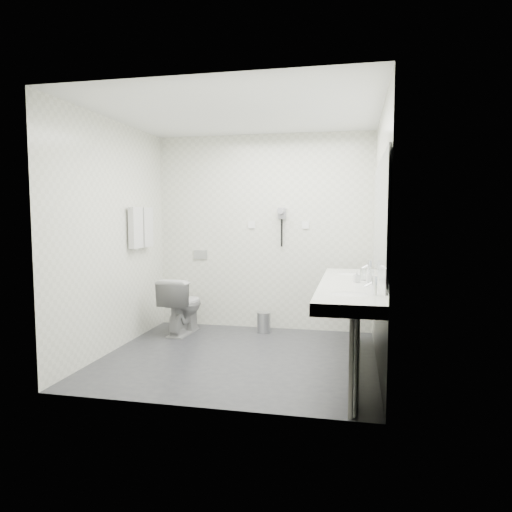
# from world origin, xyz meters

# --- Properties ---
(floor) EXTENTS (2.80, 2.80, 0.00)m
(floor) POSITION_xyz_m (0.00, 0.00, 0.00)
(floor) COLOR #2C2D32
(floor) RESTS_ON ground
(ceiling) EXTENTS (2.80, 2.80, 0.00)m
(ceiling) POSITION_xyz_m (0.00, 0.00, 2.50)
(ceiling) COLOR white
(ceiling) RESTS_ON wall_back
(wall_back) EXTENTS (2.80, 0.00, 2.80)m
(wall_back) POSITION_xyz_m (0.00, 1.30, 1.25)
(wall_back) COLOR silver
(wall_back) RESTS_ON floor
(wall_front) EXTENTS (2.80, 0.00, 2.80)m
(wall_front) POSITION_xyz_m (0.00, -1.30, 1.25)
(wall_front) COLOR silver
(wall_front) RESTS_ON floor
(wall_left) EXTENTS (0.00, 2.60, 2.60)m
(wall_left) POSITION_xyz_m (-1.40, 0.00, 1.25)
(wall_left) COLOR silver
(wall_left) RESTS_ON floor
(wall_right) EXTENTS (0.00, 2.60, 2.60)m
(wall_right) POSITION_xyz_m (1.40, 0.00, 1.25)
(wall_right) COLOR silver
(wall_right) RESTS_ON floor
(vanity_counter) EXTENTS (0.55, 2.20, 0.10)m
(vanity_counter) POSITION_xyz_m (1.12, -0.20, 0.80)
(vanity_counter) COLOR white
(vanity_counter) RESTS_ON floor
(vanity_panel) EXTENTS (0.03, 2.15, 0.75)m
(vanity_panel) POSITION_xyz_m (1.15, -0.20, 0.38)
(vanity_panel) COLOR gray
(vanity_panel) RESTS_ON floor
(vanity_post_near) EXTENTS (0.06, 0.06, 0.75)m
(vanity_post_near) POSITION_xyz_m (1.18, -1.24, 0.38)
(vanity_post_near) COLOR silver
(vanity_post_near) RESTS_ON floor
(vanity_post_far) EXTENTS (0.06, 0.06, 0.75)m
(vanity_post_far) POSITION_xyz_m (1.18, 0.84, 0.38)
(vanity_post_far) COLOR silver
(vanity_post_far) RESTS_ON floor
(mirror) EXTENTS (0.02, 2.20, 1.05)m
(mirror) POSITION_xyz_m (1.39, -0.20, 1.45)
(mirror) COLOR #B2BCC6
(mirror) RESTS_ON wall_right
(basin_near) EXTENTS (0.40, 0.31, 0.05)m
(basin_near) POSITION_xyz_m (1.12, -0.85, 0.83)
(basin_near) COLOR white
(basin_near) RESTS_ON vanity_counter
(basin_far) EXTENTS (0.40, 0.31, 0.05)m
(basin_far) POSITION_xyz_m (1.12, 0.45, 0.83)
(basin_far) COLOR white
(basin_far) RESTS_ON vanity_counter
(faucet_near) EXTENTS (0.04, 0.04, 0.15)m
(faucet_near) POSITION_xyz_m (1.32, -0.85, 0.92)
(faucet_near) COLOR silver
(faucet_near) RESTS_ON vanity_counter
(faucet_far) EXTENTS (0.04, 0.04, 0.15)m
(faucet_far) POSITION_xyz_m (1.32, 0.45, 0.92)
(faucet_far) COLOR silver
(faucet_far) RESTS_ON vanity_counter
(soap_bottle_a) EXTENTS (0.07, 0.07, 0.11)m
(soap_bottle_a) POSITION_xyz_m (1.19, -0.20, 0.91)
(soap_bottle_a) COLOR white
(soap_bottle_a) RESTS_ON vanity_counter
(soap_bottle_c) EXTENTS (0.05, 0.05, 0.12)m
(soap_bottle_c) POSITION_xyz_m (1.30, -0.19, 0.91)
(soap_bottle_c) COLOR white
(soap_bottle_c) RESTS_ON vanity_counter
(glass_left) EXTENTS (0.07, 0.07, 0.11)m
(glass_left) POSITION_xyz_m (1.25, -0.02, 0.91)
(glass_left) COLOR silver
(glass_left) RESTS_ON vanity_counter
(glass_right) EXTENTS (0.07, 0.07, 0.10)m
(glass_right) POSITION_xyz_m (1.33, 0.06, 0.90)
(glass_right) COLOR silver
(glass_right) RESTS_ON vanity_counter
(toilet) EXTENTS (0.44, 0.72, 0.71)m
(toilet) POSITION_xyz_m (-0.93, 0.81, 0.35)
(toilet) COLOR white
(toilet) RESTS_ON floor
(flush_plate) EXTENTS (0.18, 0.02, 0.12)m
(flush_plate) POSITION_xyz_m (-0.85, 1.29, 0.95)
(flush_plate) COLOR #B2B5BA
(flush_plate) RESTS_ON wall_back
(pedal_bin) EXTENTS (0.22, 0.22, 0.24)m
(pedal_bin) POSITION_xyz_m (0.06, 1.04, 0.12)
(pedal_bin) COLOR #B2B5BA
(pedal_bin) RESTS_ON floor
(bin_lid) EXTENTS (0.17, 0.17, 0.02)m
(bin_lid) POSITION_xyz_m (0.06, 1.04, 0.25)
(bin_lid) COLOR #B2B5BA
(bin_lid) RESTS_ON pedal_bin
(towel_rail) EXTENTS (0.02, 0.62, 0.02)m
(towel_rail) POSITION_xyz_m (-1.35, 0.55, 1.55)
(towel_rail) COLOR silver
(towel_rail) RESTS_ON wall_left
(towel_near) EXTENTS (0.07, 0.24, 0.48)m
(towel_near) POSITION_xyz_m (-1.34, 0.41, 1.33)
(towel_near) COLOR silver
(towel_near) RESTS_ON towel_rail
(towel_far) EXTENTS (0.07, 0.24, 0.48)m
(towel_far) POSITION_xyz_m (-1.34, 0.69, 1.33)
(towel_far) COLOR silver
(towel_far) RESTS_ON towel_rail
(dryer_cradle) EXTENTS (0.10, 0.04, 0.14)m
(dryer_cradle) POSITION_xyz_m (0.25, 1.27, 1.50)
(dryer_cradle) COLOR gray
(dryer_cradle) RESTS_ON wall_back
(dryer_barrel) EXTENTS (0.08, 0.14, 0.08)m
(dryer_barrel) POSITION_xyz_m (0.25, 1.20, 1.53)
(dryer_barrel) COLOR gray
(dryer_barrel) RESTS_ON dryer_cradle
(dryer_cord) EXTENTS (0.02, 0.02, 0.35)m
(dryer_cord) POSITION_xyz_m (0.25, 1.26, 1.25)
(dryer_cord) COLOR black
(dryer_cord) RESTS_ON dryer_cradle
(switch_plate_a) EXTENTS (0.09, 0.02, 0.09)m
(switch_plate_a) POSITION_xyz_m (-0.15, 1.29, 1.35)
(switch_plate_a) COLOR white
(switch_plate_a) RESTS_ON wall_back
(switch_plate_b) EXTENTS (0.09, 0.02, 0.09)m
(switch_plate_b) POSITION_xyz_m (0.55, 1.29, 1.35)
(switch_plate_b) COLOR white
(switch_plate_b) RESTS_ON wall_back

